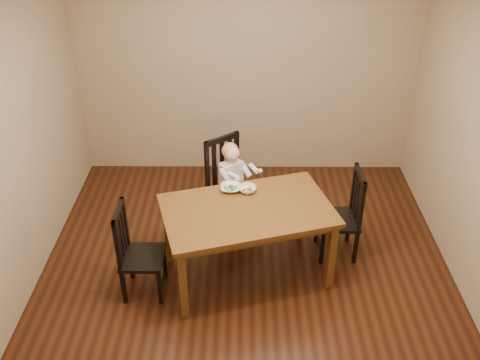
{
  "coord_description": "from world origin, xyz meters",
  "views": [
    {
      "loc": [
        -0.03,
        -3.97,
        3.55
      ],
      "look_at": [
        -0.06,
        0.25,
        0.89
      ],
      "focal_mm": 40.0,
      "sensor_mm": 36.0,
      "label": 1
    }
  ],
  "objects_px": {
    "chair_left": "(137,253)",
    "chair_right": "(343,215)",
    "dining_table": "(247,216)",
    "bowl_veg": "(247,189)",
    "chair_child": "(229,186)",
    "bowl_peas": "(231,188)",
    "toddler": "(232,177)"
  },
  "relations": [
    {
      "from": "dining_table",
      "to": "chair_right",
      "type": "distance_m",
      "value": 1.03
    },
    {
      "from": "chair_left",
      "to": "chair_right",
      "type": "height_order",
      "value": "chair_right"
    },
    {
      "from": "chair_left",
      "to": "bowl_veg",
      "type": "relative_size",
      "value": 5.37
    },
    {
      "from": "dining_table",
      "to": "toddler",
      "type": "xyz_separation_m",
      "value": [
        -0.15,
        0.76,
        -0.05
      ]
    },
    {
      "from": "toddler",
      "to": "chair_left",
      "type": "bearing_deg",
      "value": 13.39
    },
    {
      "from": "toddler",
      "to": "dining_table",
      "type": "bearing_deg",
      "value": 64.72
    },
    {
      "from": "dining_table",
      "to": "chair_left",
      "type": "bearing_deg",
      "value": -165.99
    },
    {
      "from": "dining_table",
      "to": "bowl_veg",
      "type": "bearing_deg",
      "value": 89.55
    },
    {
      "from": "dining_table",
      "to": "bowl_veg",
      "type": "relative_size",
      "value": 10.01
    },
    {
      "from": "bowl_peas",
      "to": "bowl_veg",
      "type": "distance_m",
      "value": 0.16
    },
    {
      "from": "dining_table",
      "to": "chair_left",
      "type": "relative_size",
      "value": 1.86
    },
    {
      "from": "bowl_peas",
      "to": "chair_child",
      "type": "bearing_deg",
      "value": 93.04
    },
    {
      "from": "dining_table",
      "to": "bowl_peas",
      "type": "height_order",
      "value": "bowl_peas"
    },
    {
      "from": "toddler",
      "to": "bowl_veg",
      "type": "xyz_separation_m",
      "value": [
        0.16,
        -0.48,
        0.17
      ]
    },
    {
      "from": "chair_right",
      "to": "bowl_veg",
      "type": "height_order",
      "value": "chair_right"
    },
    {
      "from": "bowl_peas",
      "to": "dining_table",
      "type": "bearing_deg",
      "value": -62.27
    },
    {
      "from": "chair_right",
      "to": "chair_child",
      "type": "bearing_deg",
      "value": 65.3
    },
    {
      "from": "chair_left",
      "to": "chair_right",
      "type": "bearing_deg",
      "value": 106.85
    },
    {
      "from": "chair_child",
      "to": "dining_table",
      "type": "bearing_deg",
      "value": 66.26
    },
    {
      "from": "chair_right",
      "to": "toddler",
      "type": "bearing_deg",
      "value": 66.58
    },
    {
      "from": "chair_right",
      "to": "dining_table",
      "type": "bearing_deg",
      "value": 106.9
    },
    {
      "from": "chair_child",
      "to": "chair_left",
      "type": "relative_size",
      "value": 1.11
    },
    {
      "from": "chair_left",
      "to": "chair_right",
      "type": "relative_size",
      "value": 0.98
    },
    {
      "from": "chair_left",
      "to": "bowl_peas",
      "type": "height_order",
      "value": "chair_left"
    },
    {
      "from": "chair_right",
      "to": "bowl_peas",
      "type": "height_order",
      "value": "chair_right"
    },
    {
      "from": "chair_right",
      "to": "bowl_peas",
      "type": "bearing_deg",
      "value": 89.29
    },
    {
      "from": "toddler",
      "to": "bowl_veg",
      "type": "distance_m",
      "value": 0.53
    },
    {
      "from": "bowl_veg",
      "to": "toddler",
      "type": "bearing_deg",
      "value": 107.99
    },
    {
      "from": "dining_table",
      "to": "chair_child",
      "type": "relative_size",
      "value": 1.68
    },
    {
      "from": "chair_child",
      "to": "bowl_veg",
      "type": "bearing_deg",
      "value": 72.98
    },
    {
      "from": "dining_table",
      "to": "toddler",
      "type": "bearing_deg",
      "value": 101.45
    },
    {
      "from": "chair_right",
      "to": "chair_left",
      "type": "bearing_deg",
      "value": 104.41
    }
  ]
}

